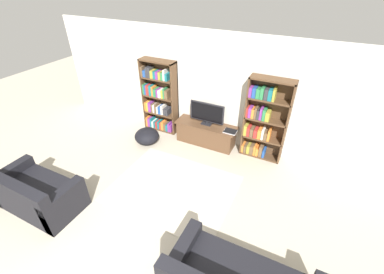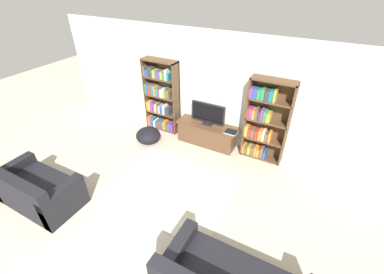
{
  "view_description": "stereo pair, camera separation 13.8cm",
  "coord_description": "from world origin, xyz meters",
  "px_view_note": "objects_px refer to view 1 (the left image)",
  "views": [
    {
      "loc": [
        1.95,
        -0.91,
        3.65
      ],
      "look_at": [
        -0.02,
        3.07,
        0.7
      ],
      "focal_mm": 24.0,
      "sensor_mm": 36.0,
      "label": 1
    },
    {
      "loc": [
        2.07,
        -0.85,
        3.65
      ],
      "look_at": [
        -0.02,
        3.07,
        0.7
      ],
      "focal_mm": 24.0,
      "sensor_mm": 36.0,
      "label": 2
    }
  ],
  "objects_px": {
    "laptop": "(230,131)",
    "couch_left_sectional": "(37,194)",
    "tv_stand": "(206,134)",
    "bookshelf_left": "(159,98)",
    "beanbag_ottoman": "(147,136)",
    "bookshelf_right": "(263,120)",
    "television": "(207,113)"
  },
  "relations": [
    {
      "from": "laptop",
      "to": "couch_left_sectional",
      "type": "height_order",
      "value": "couch_left_sectional"
    },
    {
      "from": "tv_stand",
      "to": "bookshelf_left",
      "type": "bearing_deg",
      "value": 175.0
    },
    {
      "from": "laptop",
      "to": "beanbag_ottoman",
      "type": "bearing_deg",
      "value": -163.48
    },
    {
      "from": "tv_stand",
      "to": "laptop",
      "type": "height_order",
      "value": "laptop"
    },
    {
      "from": "bookshelf_left",
      "to": "bookshelf_right",
      "type": "bearing_deg",
      "value": 0.11
    },
    {
      "from": "beanbag_ottoman",
      "to": "bookshelf_right",
      "type": "bearing_deg",
      "value": 16.34
    },
    {
      "from": "bookshelf_left",
      "to": "tv_stand",
      "type": "xyz_separation_m",
      "value": [
        1.36,
        -0.12,
        -0.62
      ]
    },
    {
      "from": "television",
      "to": "beanbag_ottoman",
      "type": "bearing_deg",
      "value": -153.47
    },
    {
      "from": "bookshelf_left",
      "to": "television",
      "type": "distance_m",
      "value": 1.37
    },
    {
      "from": "bookshelf_left",
      "to": "laptop",
      "type": "height_order",
      "value": "bookshelf_left"
    },
    {
      "from": "tv_stand",
      "to": "couch_left_sectional",
      "type": "xyz_separation_m",
      "value": [
        -1.87,
        -3.18,
        0.02
      ]
    },
    {
      "from": "laptop",
      "to": "tv_stand",
      "type": "bearing_deg",
      "value": 174.57
    },
    {
      "from": "couch_left_sectional",
      "to": "beanbag_ottoman",
      "type": "relative_size",
      "value": 2.55
    },
    {
      "from": "beanbag_ottoman",
      "to": "tv_stand",
      "type": "bearing_deg",
      "value": 25.81
    },
    {
      "from": "bookshelf_right",
      "to": "couch_left_sectional",
      "type": "bearing_deg",
      "value": -133.56
    },
    {
      "from": "beanbag_ottoman",
      "to": "couch_left_sectional",
      "type": "bearing_deg",
      "value": -102.5
    },
    {
      "from": "television",
      "to": "beanbag_ottoman",
      "type": "xyz_separation_m",
      "value": [
        -1.3,
        -0.65,
        -0.63
      ]
    },
    {
      "from": "bookshelf_right",
      "to": "tv_stand",
      "type": "xyz_separation_m",
      "value": [
        -1.27,
        -0.12,
        -0.63
      ]
    },
    {
      "from": "bookshelf_left",
      "to": "television",
      "type": "bearing_deg",
      "value": -4.15
    },
    {
      "from": "television",
      "to": "laptop",
      "type": "bearing_deg",
      "value": -7.28
    },
    {
      "from": "television",
      "to": "tv_stand",
      "type": "bearing_deg",
      "value": -90.0
    },
    {
      "from": "laptop",
      "to": "bookshelf_left",
      "type": "bearing_deg",
      "value": 174.87
    },
    {
      "from": "tv_stand",
      "to": "couch_left_sectional",
      "type": "height_order",
      "value": "couch_left_sectional"
    },
    {
      "from": "television",
      "to": "couch_left_sectional",
      "type": "relative_size",
      "value": 0.55
    },
    {
      "from": "bookshelf_left",
      "to": "tv_stand",
      "type": "distance_m",
      "value": 1.5
    },
    {
      "from": "tv_stand",
      "to": "couch_left_sectional",
      "type": "relative_size",
      "value": 0.98
    },
    {
      "from": "bookshelf_right",
      "to": "beanbag_ottoman",
      "type": "distance_m",
      "value": 2.78
    },
    {
      "from": "tv_stand",
      "to": "couch_left_sectional",
      "type": "bearing_deg",
      "value": -120.46
    },
    {
      "from": "bookshelf_right",
      "to": "tv_stand",
      "type": "distance_m",
      "value": 1.43
    },
    {
      "from": "couch_left_sectional",
      "to": "beanbag_ottoman",
      "type": "distance_m",
      "value": 2.61
    },
    {
      "from": "bookshelf_left",
      "to": "bookshelf_right",
      "type": "xyz_separation_m",
      "value": [
        2.63,
        0.0,
        0.02
      ]
    },
    {
      "from": "bookshelf_left",
      "to": "laptop",
      "type": "distance_m",
      "value": 2.02
    }
  ]
}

